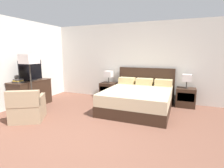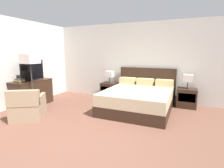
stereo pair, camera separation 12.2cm
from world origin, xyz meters
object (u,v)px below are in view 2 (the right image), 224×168
table_lamp_left (110,74)px  table_lamp_right (188,78)px  nightstand_right (187,98)px  nightstand_left (110,91)px  book_small_top (20,79)px  bed (139,98)px  dresser (32,92)px  tv (32,70)px  armchair_by_window (28,108)px  book_red_cover (20,82)px  book_blue_cover (19,80)px  floor_lamp (30,63)px

table_lamp_left → table_lamp_right: size_ratio=1.00×
nightstand_right → table_lamp_left: bearing=180.0°
nightstand_left → book_small_top: (-1.79, -2.06, 0.58)m
bed → dresser: size_ratio=1.76×
nightstand_right → table_lamp_left: (-2.47, 0.00, 0.57)m
nightstand_right → tv: size_ratio=0.68×
table_lamp_left → armchair_by_window: bearing=-110.9°
nightstand_right → tv: (-4.27, -1.60, 0.78)m
nightstand_left → tv: bearing=-138.5°
nightstand_right → armchair_by_window: size_ratio=0.59×
nightstand_right → book_red_cover: (-4.27, -2.06, 0.51)m
book_blue_cover → book_small_top: 0.03m
book_blue_cover → bed: bearing=23.5°
table_lamp_right → book_blue_cover: table_lamp_right is taller
nightstand_left → table_lamp_right: 2.53m
book_small_top → armchair_by_window: (0.81, -0.50, -0.57)m
table_lamp_left → floor_lamp: floor_lamp is taller
book_red_cover → nightstand_right: bearing=25.8°
nightstand_left → floor_lamp: size_ratio=0.36×
nightstand_left → book_blue_cover: (-1.80, -2.06, 0.55)m
nightstand_left → book_blue_cover: bearing=-131.2°
book_blue_cover → floor_lamp: (0.42, 0.05, 0.49)m
tv → book_blue_cover: (0.00, -0.46, -0.23)m
book_small_top → armchair_by_window: bearing=-31.3°
table_lamp_left → book_small_top: (-1.79, -2.06, 0.00)m
nightstand_left → dresser: bearing=-137.5°
table_lamp_right → book_small_top: size_ratio=1.98×
table_lamp_right → armchair_by_window: size_ratio=0.43×
bed → nightstand_left: 1.44m
tv → floor_lamp: 0.65m
tv → book_blue_cover: bearing=-89.6°
table_lamp_left → book_small_top: size_ratio=1.98×
book_red_cover → book_blue_cover: (-0.00, 0.00, 0.04)m
nightstand_left → table_lamp_left: (0.00, 0.00, 0.57)m
nightstand_left → armchair_by_window: 2.73m
nightstand_left → armchair_by_window: armchair_by_window is taller
table_lamp_right → dresser: size_ratio=0.34×
nightstand_right → book_red_cover: 4.77m
nightstand_right → armchair_by_window: bearing=-143.4°
table_lamp_right → armchair_by_window: (-3.44, -2.56, -0.57)m
dresser → armchair_by_window: bearing=-47.1°
table_lamp_left → table_lamp_right: 2.47m
bed → book_small_top: bed is taller
bed → table_lamp_right: bearing=31.1°
book_small_top → floor_lamp: bearing=6.4°
nightstand_left → book_red_cover: bearing=-131.2°
tv → book_red_cover: 0.54m
nightstand_right → dresser: bearing=-158.8°
table_lamp_left → dresser: 2.50m
table_lamp_right → dresser: 4.61m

